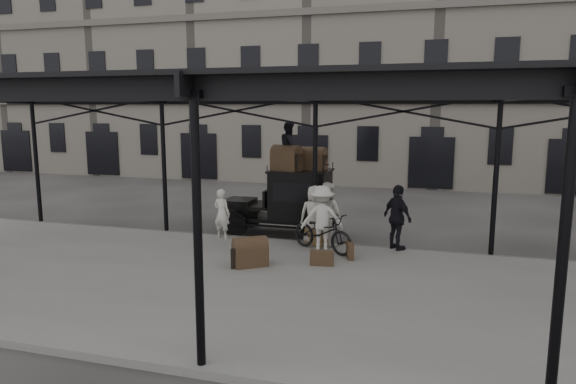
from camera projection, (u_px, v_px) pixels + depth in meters
name	position (u px, v px, depth m)	size (l,w,h in m)	color
ground	(297.00, 266.00, 13.65)	(120.00, 120.00, 0.00)	#383533
platform	(274.00, 288.00, 11.74)	(28.00, 8.00, 0.15)	slate
canopy	(277.00, 87.00, 11.26)	(22.50, 9.00, 4.74)	black
building_frontage	(379.00, 57.00, 29.56)	(64.00, 8.00, 14.00)	slate
taxi	(291.00, 199.00, 16.68)	(3.65, 1.55, 2.18)	black
porter_left	(222.00, 214.00, 15.80)	(0.56, 0.37, 1.55)	silver
porter_midleft	(327.00, 213.00, 15.06)	(0.91, 0.71, 1.87)	silver
porter_centre	(314.00, 215.00, 15.17)	(0.85, 0.56, 1.75)	beige
porter_official	(397.00, 217.00, 14.50)	(1.09, 0.46, 1.87)	black
porter_right	(322.00, 218.00, 14.48)	(1.19, 0.68, 1.84)	silver
bicycle	(322.00, 232.00, 14.43)	(0.72, 2.07, 1.09)	black
porter_roof	(289.00, 146.00, 16.31)	(0.74, 0.58, 1.53)	black
steamer_trunk_roof_near	(287.00, 160.00, 16.26)	(0.92, 0.56, 0.67)	#4F3E25
steamer_trunk_roof_far	(313.00, 160.00, 16.48)	(0.83, 0.51, 0.61)	#4F3E25
steamer_trunk_platform	(250.00, 254.00, 13.11)	(0.86, 0.53, 0.63)	#4F3E25
wicker_hamper	(317.00, 236.00, 15.17)	(0.60, 0.45, 0.50)	olive
suitcase_upright	(350.00, 250.00, 13.80)	(0.15, 0.60, 0.45)	#4F3E25
suitcase_flat	(322.00, 258.00, 13.13)	(0.60, 0.15, 0.40)	#4F3E25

